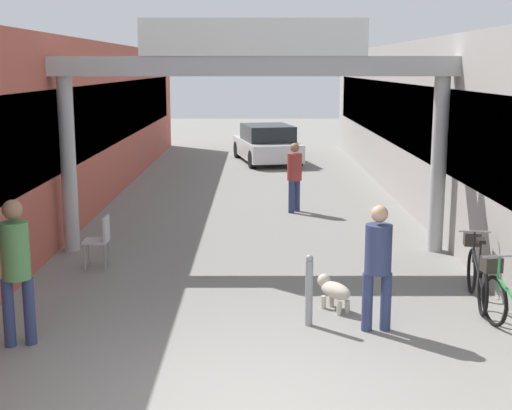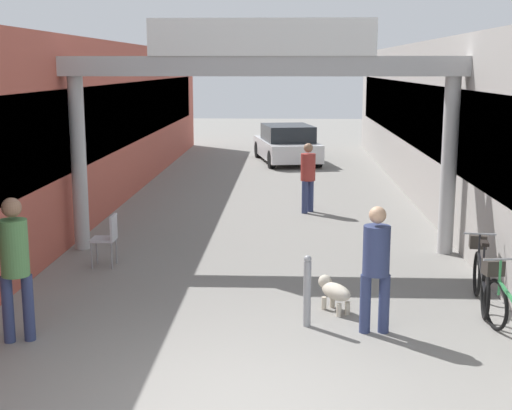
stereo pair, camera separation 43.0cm
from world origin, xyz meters
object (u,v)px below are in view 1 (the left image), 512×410
(bollard_post_metal, at_px, (312,290))
(pedestrian_carrying_crate, at_px, (298,173))
(dog_on_leash, at_px, (336,290))
(bicycle_black_second, at_px, (480,272))
(parked_car_white, at_px, (270,144))
(pedestrian_companion, at_px, (19,262))
(cafe_chair_aluminium_nearer, at_px, (104,237))
(pedestrian_with_dog, at_px, (381,260))

(bollard_post_metal, bearing_deg, pedestrian_carrying_crate, 88.47)
(dog_on_leash, bearing_deg, bicycle_black_second, 10.28)
(parked_car_white, bearing_deg, bicycle_black_second, -79.58)
(pedestrian_companion, height_order, pedestrian_carrying_crate, pedestrian_companion)
(pedestrian_companion, xyz_separation_m, pedestrian_carrying_crate, (3.77, 8.10, -0.12))
(bicycle_black_second, bearing_deg, parked_car_white, 100.42)
(pedestrian_carrying_crate, height_order, bollard_post_metal, pedestrian_carrying_crate)
(pedestrian_companion, xyz_separation_m, bicycle_black_second, (6.05, 1.67, -0.61))
(pedestrian_carrying_crate, relative_size, bicycle_black_second, 0.96)
(cafe_chair_aluminium_nearer, bearing_deg, pedestrian_companion, -94.54)
(pedestrian_companion, bearing_deg, parked_car_white, 79.08)
(bicycle_black_second, xyz_separation_m, bollard_post_metal, (-2.49, -0.99, 0.05))
(pedestrian_with_dog, distance_m, dog_on_leash, 1.13)
(bollard_post_metal, bearing_deg, bicycle_black_second, 21.63)
(pedestrian_carrying_crate, bearing_deg, dog_on_leash, -88.43)
(pedestrian_companion, xyz_separation_m, dog_on_leash, (3.95, 1.29, -0.76))
(bollard_post_metal, bearing_deg, cafe_chair_aluminium_nearer, 140.68)
(cafe_chair_aluminium_nearer, bearing_deg, pedestrian_with_dog, -34.82)
(pedestrian_carrying_crate, relative_size, bollard_post_metal, 1.69)
(cafe_chair_aluminium_nearer, bearing_deg, bicycle_black_second, -16.51)
(pedestrian_carrying_crate, distance_m, parked_car_white, 8.80)
(dog_on_leash, distance_m, parked_car_white, 15.61)
(dog_on_leash, xyz_separation_m, bollard_post_metal, (-0.38, -0.61, 0.20))
(dog_on_leash, xyz_separation_m, cafe_chair_aluminium_nearer, (-3.68, 2.10, 0.25))
(dog_on_leash, distance_m, bicycle_black_second, 2.14)
(bollard_post_metal, relative_size, parked_car_white, 0.22)
(dog_on_leash, bearing_deg, parked_car_white, 92.55)
(pedestrian_companion, relative_size, bollard_post_metal, 1.89)
(dog_on_leash, relative_size, bollard_post_metal, 0.67)
(pedestrian_with_dog, bearing_deg, pedestrian_carrying_crate, 94.93)
(pedestrian_carrying_crate, distance_m, cafe_chair_aluminium_nearer, 5.88)
(pedestrian_carrying_crate, xyz_separation_m, parked_car_white, (-0.51, 8.78, -0.28))
(pedestrian_with_dog, bearing_deg, dog_on_leash, 120.63)
(bicycle_black_second, relative_size, bollard_post_metal, 1.75)
(pedestrian_with_dog, bearing_deg, bollard_post_metal, 167.64)
(pedestrian_carrying_crate, relative_size, cafe_chair_aluminium_nearer, 1.82)
(pedestrian_with_dog, height_order, dog_on_leash, pedestrian_with_dog)
(pedestrian_carrying_crate, relative_size, parked_car_white, 0.38)
(bicycle_black_second, bearing_deg, dog_on_leash, -169.72)
(pedestrian_companion, height_order, bollard_post_metal, pedestrian_companion)
(pedestrian_companion, height_order, cafe_chair_aluminium_nearer, pedestrian_companion)
(pedestrian_companion, distance_m, bicycle_black_second, 6.31)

